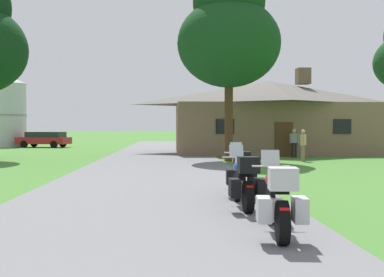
{
  "coord_description": "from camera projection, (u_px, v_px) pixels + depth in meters",
  "views": [
    {
      "loc": [
        0.5,
        -1.33,
        1.74
      ],
      "look_at": [
        1.7,
        22.74,
        1.2
      ],
      "focal_mm": 43.49,
      "sensor_mm": 36.0,
      "label": 1
    }
  ],
  "objects": [
    {
      "name": "stone_lodge",
      "position": [
        270.0,
        116.0,
        32.17
      ],
      "size": [
        13.66,
        8.37,
        5.89
      ],
      "color": "brown",
      "rests_on": "ground"
    },
    {
      "name": "ground_plane",
      "position": [
        158.0,
        166.0,
        21.32
      ],
      "size": [
        500.0,
        500.0,
        0.0
      ],
      "primitive_type": "plane",
      "color": "#42752D"
    },
    {
      "name": "tree_by_lodge_front",
      "position": [
        229.0,
        31.0,
        24.15
      ],
      "size": [
        5.37,
        5.37,
        10.31
      ],
      "color": "#422D19",
      "rests_on": "ground"
    },
    {
      "name": "motorcycle_orange_farthest_in_row",
      "position": [
        240.0,
        173.0,
        11.65
      ],
      "size": [
        0.78,
        2.08,
        1.3
      ],
      "rotation": [
        0.0,
        0.0,
        -0.06
      ],
      "color": "black",
      "rests_on": "asphalt_driveway"
    },
    {
      "name": "bystander_gray_shirt_near_lodge",
      "position": [
        294.0,
        141.0,
        27.47
      ],
      "size": [
        0.52,
        0.33,
        1.69
      ],
      "rotation": [
        0.0,
        0.0,
        2.78
      ],
      "color": "black",
      "rests_on": "ground"
    },
    {
      "name": "asphalt_driveway",
      "position": [
        157.0,
        169.0,
        19.32
      ],
      "size": [
        6.4,
        80.0,
        0.06
      ],
      "primitive_type": "cube",
      "color": "slate",
      "rests_on": "ground"
    },
    {
      "name": "motorcycle_red_nearest_to_camera",
      "position": [
        278.0,
        202.0,
        7.16
      ],
      "size": [
        0.84,
        2.08,
        1.3
      ],
      "rotation": [
        0.0,
        0.0,
        -0.1
      ],
      "color": "black",
      "rests_on": "asphalt_driveway"
    },
    {
      "name": "parked_red_suv_far_left",
      "position": [
        44.0,
        139.0,
        41.6
      ],
      "size": [
        4.9,
        2.87,
        1.4
      ],
      "rotation": [
        0.0,
        0.0,
        1.33
      ],
      "color": "maroon",
      "rests_on": "ground"
    },
    {
      "name": "motorcycle_blue_second_in_row",
      "position": [
        244.0,
        183.0,
        9.65
      ],
      "size": [
        0.72,
        2.08,
        1.3
      ],
      "rotation": [
        0.0,
        0.0,
        0.01
      ],
      "color": "black",
      "rests_on": "asphalt_driveway"
    },
    {
      "name": "metal_silo_distant",
      "position": [
        6.0,
        110.0,
        43.26
      ],
      "size": [
        3.8,
        3.8,
        6.8
      ],
      "color": "#B2B7BC",
      "rests_on": "ground"
    },
    {
      "name": "bystander_tan_shirt_beside_signpost",
      "position": [
        303.0,
        144.0,
        24.18
      ],
      "size": [
        0.39,
        0.46,
        1.67
      ],
      "rotation": [
        0.0,
        0.0,
        0.94
      ],
      "color": "#75664C",
      "rests_on": "ground"
    }
  ]
}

